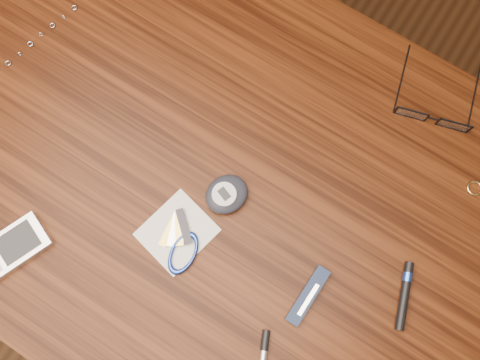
{
  "coord_description": "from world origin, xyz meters",
  "views": [
    {
      "loc": [
        0.11,
        -0.14,
        1.51
      ],
      "look_at": [
        0.02,
        0.02,
        0.76
      ],
      "focal_mm": 40.0,
      "sensor_mm": 36.0,
      "label": 1
    }
  ],
  "objects": [
    {
      "name": "eyeglasses",
      "position": [
        0.21,
        0.25,
        0.76
      ],
      "size": [
        0.14,
        0.14,
        0.03
      ],
      "color": "black",
      "rests_on": "desk"
    },
    {
      "name": "gold_ring",
      "position": [
        0.31,
        0.19,
        0.75
      ],
      "size": [
        0.03,
        0.03,
        0.0
      ],
      "primitive_type": "torus",
      "rotation": [
        0.0,
        0.0,
        0.25
      ],
      "color": "#D5B76A",
      "rests_on": "desk"
    },
    {
      "name": "pocket_knife",
      "position": [
        0.18,
        -0.07,
        0.76
      ],
      "size": [
        0.02,
        0.09,
        0.01
      ],
      "color": "#0D1C3C",
      "rests_on": "desk"
    },
    {
      "name": "pda_phone",
      "position": [
        -0.2,
        -0.24,
        0.76
      ],
      "size": [
        0.09,
        0.12,
        0.02
      ],
      "color": "silver",
      "rests_on": "desk"
    },
    {
      "name": "black_blue_pen",
      "position": [
        0.3,
        0.0,
        0.76
      ],
      "size": [
        0.04,
        0.09,
        0.01
      ],
      "color": "black",
      "rests_on": "desk"
    },
    {
      "name": "desk",
      "position": [
        0.0,
        0.0,
        0.65
      ],
      "size": [
        1.0,
        0.7,
        0.75
      ],
      "color": "#381809",
      "rests_on": "ground"
    },
    {
      "name": "notepad_keys",
      "position": [
        -0.01,
        -0.11,
        0.75
      ],
      "size": [
        0.11,
        0.11,
        0.01
      ],
      "color": "silver",
      "rests_on": "desk"
    },
    {
      "name": "pedometer",
      "position": [
        0.01,
        -0.01,
        0.76
      ],
      "size": [
        0.07,
        0.08,
        0.03
      ],
      "color": "black",
      "rests_on": "desk"
    },
    {
      "name": "ground",
      "position": [
        0.0,
        0.0,
        0.0
      ],
      "size": [
        3.8,
        3.8,
        0.0
      ],
      "primitive_type": "plane",
      "color": "#472814",
      "rests_on": "ground"
    }
  ]
}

